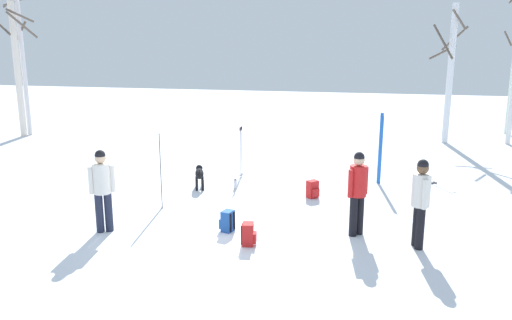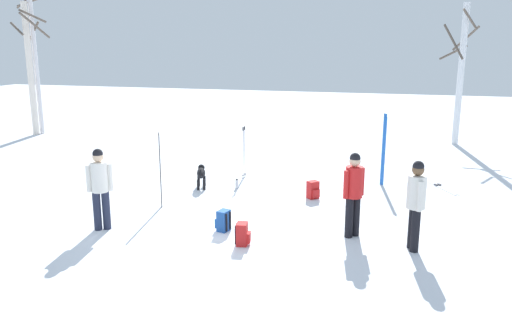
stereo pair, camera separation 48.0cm
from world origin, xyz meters
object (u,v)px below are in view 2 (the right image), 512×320
at_px(person_2, 100,184).
at_px(birch_tree_2, 461,72).
at_px(person_0, 416,200).
at_px(ski_pair_planted_1, 384,150).
at_px(ski_poles_0, 244,150).
at_px(person_1, 354,189).
at_px(backpack_0, 313,190).
at_px(backpack_1, 242,234).
at_px(birch_tree_0, 30,66).
at_px(water_bottle_0, 237,184).
at_px(dog, 201,173).
at_px(birch_tree_1, 34,38).
at_px(ski_pair_planted_0, 160,171).
at_px(backpack_2, 223,221).
at_px(ski_pair_lying_0, 438,186).

height_order(person_2, birch_tree_2, birch_tree_2).
relative_size(person_0, person_2, 1.00).
height_order(ski_pair_planted_1, ski_poles_0, ski_pair_planted_1).
bearing_deg(ski_poles_0, person_1, -48.40).
xyz_separation_m(backpack_0, backpack_1, (-0.83, -3.33, 0.00)).
distance_m(person_2, birch_tree_2, 14.17).
relative_size(person_0, birch_tree_0, 0.32).
xyz_separation_m(ski_pair_planted_1, water_bottle_0, (-3.71, -1.39, -0.85)).
xyz_separation_m(ski_poles_0, backpack_1, (1.42, -4.85, -0.57)).
xyz_separation_m(dog, birch_tree_0, (-9.57, 5.63, 2.47)).
distance_m(person_0, backpack_0, 3.65).
height_order(ski_poles_0, birch_tree_2, birch_tree_2).
xyz_separation_m(ski_poles_0, birch_tree_1, (-10.32, 4.61, 3.15)).
xyz_separation_m(ski_pair_planted_0, backpack_2, (1.92, -1.11, -0.67)).
bearing_deg(birch_tree_1, backpack_1, -38.88).
height_order(water_bottle_0, birch_tree_1, birch_tree_1).
distance_m(ski_pair_planted_1, backpack_2, 5.44).
bearing_deg(water_bottle_0, ski_pair_lying_0, 17.62).
bearing_deg(person_1, backpack_1, -153.07).
relative_size(person_2, ski_pair_planted_0, 0.96).
bearing_deg(backpack_2, ski_pair_lying_0, 46.08).
bearing_deg(birch_tree_0, birch_tree_1, 82.96).
xyz_separation_m(backpack_1, water_bottle_0, (-1.27, 3.67, -0.09)).
bearing_deg(backpack_2, birch_tree_1, 141.55).
relative_size(person_1, backpack_1, 3.90).
height_order(birch_tree_0, birch_tree_1, birch_tree_1).
bearing_deg(birch_tree_1, backpack_0, -26.00).
bearing_deg(water_bottle_0, ski_poles_0, 97.29).
height_order(ski_pair_planted_1, ski_pair_lying_0, ski_pair_planted_1).
xyz_separation_m(ski_pair_planted_0, birch_tree_1, (-9.22, 7.74, 3.05)).
xyz_separation_m(person_1, person_2, (-5.04, -0.98, 0.00)).
bearing_deg(water_bottle_0, ski_pair_planted_0, -122.72).
distance_m(ski_pair_planted_1, ski_pair_lying_0, 1.79).
relative_size(dog, water_bottle_0, 3.30).
distance_m(ski_pair_planted_0, backpack_0, 3.77).
height_order(ski_pair_planted_0, birch_tree_0, birch_tree_0).
relative_size(ski_pair_planted_0, birch_tree_1, 0.24).
height_order(ski_pair_lying_0, birch_tree_2, birch_tree_2).
height_order(backpack_1, water_bottle_0, backpack_1).
distance_m(ski_pair_lying_0, ski_poles_0, 5.43).
height_order(backpack_0, birch_tree_2, birch_tree_2).
bearing_deg(birch_tree_2, person_0, -99.16).
distance_m(ski_pair_planted_1, ski_poles_0, 3.87).
bearing_deg(backpack_2, dog, 119.12).
height_order(ski_pair_planted_0, ski_poles_0, ski_pair_planted_0).
bearing_deg(ski_pair_planted_1, birch_tree_2, 69.28).
bearing_deg(backpack_2, backpack_0, 62.29).
height_order(ski_pair_planted_0, water_bottle_0, ski_pair_planted_0).
xyz_separation_m(backpack_2, birch_tree_2, (5.52, 10.99, 2.51)).
xyz_separation_m(person_0, birch_tree_2, (1.77, 10.99, 1.75)).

